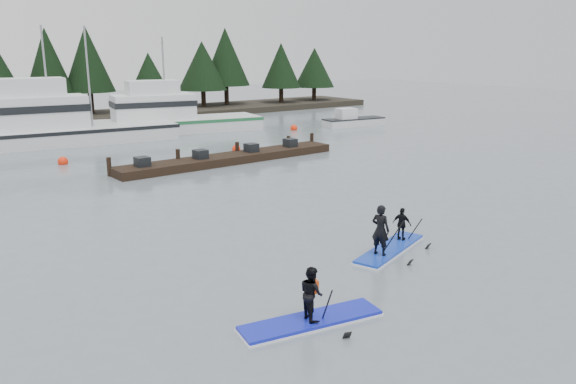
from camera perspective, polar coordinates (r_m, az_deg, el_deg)
ground at (r=17.84m, az=11.65°, el=-7.27°), size 160.00×160.00×0.00m
far_shore at (r=54.73m, az=-23.23°, el=6.68°), size 70.00×8.00×0.60m
treeline at (r=54.76m, az=-23.20°, el=6.37°), size 60.00×4.00×8.00m
fishing_boat_large at (r=42.76m, az=-22.46°, el=5.42°), size 15.82×5.94×8.97m
fishing_boat_medium at (r=46.23m, az=-11.90°, el=6.68°), size 14.22×6.30×8.28m
skiff at (r=49.57m, az=6.70°, el=7.09°), size 5.73×2.38×0.65m
floating_dock at (r=33.23m, az=-5.86°, el=3.41°), size 14.09×2.33×0.47m
buoy_d at (r=36.88m, az=-5.27°, el=4.14°), size 0.55×0.55×0.55m
buoy_c at (r=46.52m, az=0.60°, el=6.31°), size 0.58×0.58×0.58m
buoy_b at (r=35.07m, az=-21.87°, el=2.64°), size 0.58×0.58×0.58m
paddleboard_solo at (r=13.82m, az=2.38°, el=-11.53°), size 3.68×1.50×1.88m
paddleboard_duo at (r=18.67m, az=10.23°, el=-4.46°), size 3.71×1.98×2.26m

